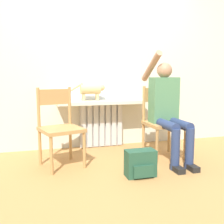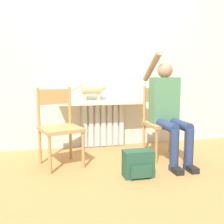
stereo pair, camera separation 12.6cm
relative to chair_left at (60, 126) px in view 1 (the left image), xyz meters
The scene contains 10 objects.
ground_plane 0.94m from the chair_left, 35.14° to the right, with size 12.00×12.00×0.00m, color #B27F47.
wall_with_window 1.34m from the chair_left, 49.14° to the left, with size 7.00×0.06×2.70m.
radiator 0.96m from the chair_left, 46.08° to the left, with size 0.64×0.08×0.65m.
windowsill 0.90m from the chair_left, 41.12° to the left, with size 1.30×0.31×0.05m.
window_glass 1.20m from the chair_left, 47.81° to the left, with size 1.25×0.01×0.92m.
chair_left is the anchor object (origin of this frame).
chair_right 1.31m from the chair_left, ahead, with size 0.46×0.46×0.91m.
person 1.33m from the chair_left, ahead, with size 0.36×1.03×1.36m.
cat 0.84m from the chair_left, 48.88° to the left, with size 0.50×0.14×0.26m.
backpack 1.02m from the chair_left, 36.73° to the right, with size 0.31×0.20×0.28m.
Camera 1 is at (-0.89, -2.57, 1.05)m, focal length 42.00 mm.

